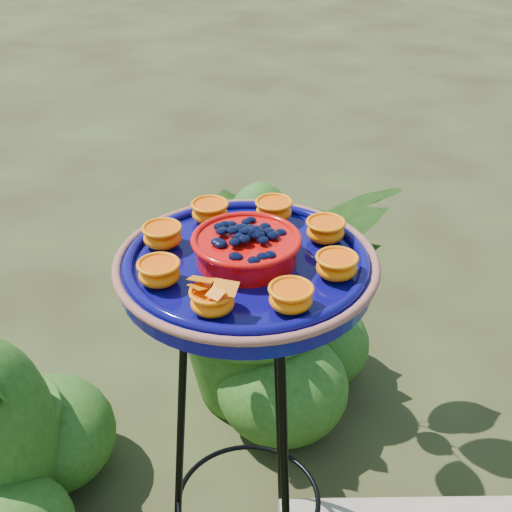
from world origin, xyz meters
name	(u,v)px	position (x,y,z in m)	size (l,w,h in m)	color
tripod_stand	(248,423)	(-0.09, -0.06, 0.52)	(0.33, 0.34, 0.85)	black
feeder_dish	(246,262)	(-0.09, -0.06, 0.89)	(0.46, 0.46, 0.10)	#080756
shrub_back_left	(260,285)	(-0.43, 0.54, 0.38)	(0.69, 0.60, 0.77)	#224712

